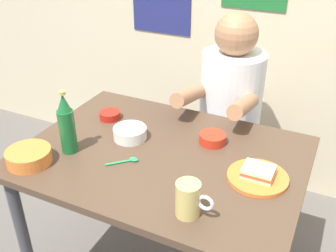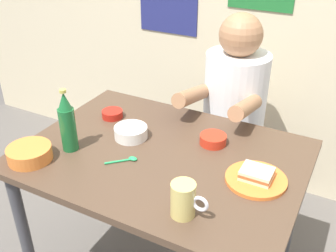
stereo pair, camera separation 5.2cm
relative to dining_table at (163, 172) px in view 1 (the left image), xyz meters
The scene contains 12 objects.
dining_table is the anchor object (origin of this frame).
stool 0.70m from the dining_table, 82.50° to the left, with size 0.34×0.34×0.45m.
person_seated 0.64m from the dining_table, 82.37° to the left, with size 0.33×0.56×0.72m.
plate_orange 0.39m from the dining_table, ahead, with size 0.22×0.22×0.01m, color orange.
sandwich 0.40m from the dining_table, ahead, with size 0.11×0.09×0.04m.
beer_mug 0.39m from the dining_table, 50.45° to the right, with size 0.13×0.08×0.12m.
beer_bottle 0.43m from the dining_table, 157.50° to the right, with size 0.06×0.06×0.26m.
sauce_bowl_chili 0.25m from the dining_table, 47.01° to the left, with size 0.11×0.11×0.04m.
soup_bowl_orange 0.53m from the dining_table, 147.50° to the right, with size 0.17×0.17×0.05m.
rice_bowl_white 0.22m from the dining_table, 165.29° to the left, with size 0.14×0.14×0.05m.
sambal_bowl_red 0.40m from the dining_table, 155.61° to the left, with size 0.10×0.10×0.03m.
spoon 0.17m from the dining_table, 131.13° to the right, with size 0.10×0.09×0.01m.
Camera 1 is at (0.58, -1.16, 1.60)m, focal length 41.81 mm.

